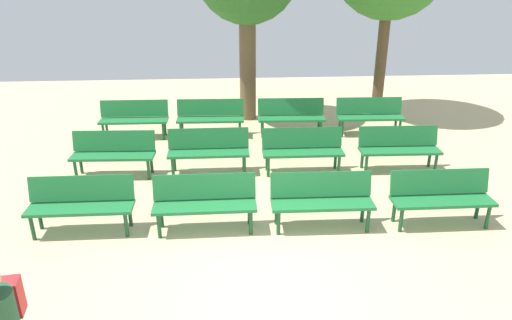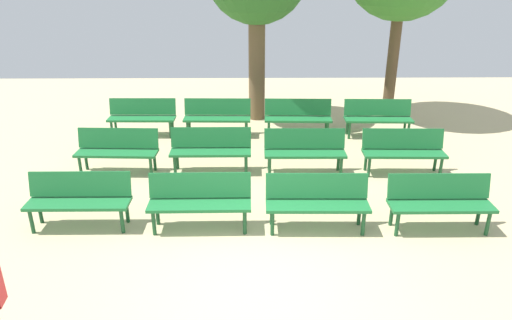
{
  "view_description": "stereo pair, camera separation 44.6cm",
  "coord_description": "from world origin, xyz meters",
  "px_view_note": "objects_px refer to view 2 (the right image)",
  "views": [
    {
      "loc": [
        -0.53,
        -4.97,
        3.92
      ],
      "look_at": [
        0.0,
        3.01,
        0.55
      ],
      "focal_mm": 33.13,
      "sensor_mm": 36.0,
      "label": 1
    },
    {
      "loc": [
        -0.09,
        -4.98,
        3.92
      ],
      "look_at": [
        0.0,
        3.01,
        0.55
      ],
      "focal_mm": 33.13,
      "sensor_mm": 36.0,
      "label": 2
    }
  ],
  "objects_px": {
    "bench_r0_c2": "(317,199)",
    "bench_r1_c0": "(117,148)",
    "bench_r2_c3": "(378,116)",
    "bench_r0_c0": "(79,197)",
    "bench_r1_c2": "(305,149)",
    "bench_r0_c3": "(440,199)",
    "bench_r1_c3": "(403,149)",
    "bench_r0_c1": "(200,198)",
    "bench_r1_c1": "(211,147)",
    "bench_r2_c1": "(217,115)",
    "bench_r2_c0": "(142,115)",
    "bench_r2_c2": "(298,115)"
  },
  "relations": [
    {
      "from": "bench_r0_c3",
      "to": "bench_r1_c3",
      "type": "distance_m",
      "value": 2.15
    },
    {
      "from": "bench_r2_c0",
      "to": "bench_r0_c1",
      "type": "bearing_deg",
      "value": -66.68
    },
    {
      "from": "bench_r1_c3",
      "to": "bench_r2_c1",
      "type": "bearing_deg",
      "value": 150.68
    },
    {
      "from": "bench_r1_c0",
      "to": "bench_r2_c1",
      "type": "bearing_deg",
      "value": 52.06
    },
    {
      "from": "bench_r0_c3",
      "to": "bench_r2_c3",
      "type": "distance_m",
      "value": 4.32
    },
    {
      "from": "bench_r0_c0",
      "to": "bench_r0_c1",
      "type": "distance_m",
      "value": 1.91
    },
    {
      "from": "bench_r0_c3",
      "to": "bench_r2_c0",
      "type": "xyz_separation_m",
      "value": [
        -5.57,
        4.45,
        0.0
      ]
    },
    {
      "from": "bench_r0_c3",
      "to": "bench_r1_c1",
      "type": "bearing_deg",
      "value": 148.62
    },
    {
      "from": "bench_r1_c2",
      "to": "bench_r0_c3",
      "type": "bearing_deg",
      "value": -48.71
    },
    {
      "from": "bench_r1_c0",
      "to": "bench_r2_c0",
      "type": "distance_m",
      "value": 2.21
    },
    {
      "from": "bench_r1_c1",
      "to": "bench_r2_c0",
      "type": "relative_size",
      "value": 1.0
    },
    {
      "from": "bench_r0_c0",
      "to": "bench_r1_c3",
      "type": "xyz_separation_m",
      "value": [
        5.72,
        2.01,
        0.0
      ]
    },
    {
      "from": "bench_r0_c0",
      "to": "bench_r2_c0",
      "type": "xyz_separation_m",
      "value": [
        0.08,
        4.31,
        0.0
      ]
    },
    {
      "from": "bench_r0_c0",
      "to": "bench_r2_c0",
      "type": "height_order",
      "value": "same"
    },
    {
      "from": "bench_r0_c2",
      "to": "bench_r1_c2",
      "type": "relative_size",
      "value": 1.0
    },
    {
      "from": "bench_r0_c0",
      "to": "bench_r0_c2",
      "type": "bearing_deg",
      "value": -1.67
    },
    {
      "from": "bench_r2_c3",
      "to": "bench_r0_c0",
      "type": "bearing_deg",
      "value": -142.5
    },
    {
      "from": "bench_r1_c2",
      "to": "bench_r2_c3",
      "type": "distance_m",
      "value": 2.92
    },
    {
      "from": "bench_r1_c3",
      "to": "bench_r1_c1",
      "type": "bearing_deg",
      "value": 179.53
    },
    {
      "from": "bench_r0_c0",
      "to": "bench_r2_c3",
      "type": "xyz_separation_m",
      "value": [
        5.76,
        4.18,
        0.0
      ]
    },
    {
      "from": "bench_r0_c1",
      "to": "bench_r2_c0",
      "type": "height_order",
      "value": "same"
    },
    {
      "from": "bench_r2_c0",
      "to": "bench_r2_c1",
      "type": "relative_size",
      "value": 1.0
    },
    {
      "from": "bench_r1_c1",
      "to": "bench_r2_c2",
      "type": "xyz_separation_m",
      "value": [
        1.93,
        2.1,
        0.0
      ]
    },
    {
      "from": "bench_r0_c1",
      "to": "bench_r0_c0",
      "type": "bearing_deg",
      "value": 177.55
    },
    {
      "from": "bench_r1_c3",
      "to": "bench_r2_c0",
      "type": "bearing_deg",
      "value": 159.15
    },
    {
      "from": "bench_r0_c1",
      "to": "bench_r0_c3",
      "type": "distance_m",
      "value": 3.75
    },
    {
      "from": "bench_r0_c2",
      "to": "bench_r2_c3",
      "type": "height_order",
      "value": "same"
    },
    {
      "from": "bench_r1_c0",
      "to": "bench_r1_c2",
      "type": "height_order",
      "value": "same"
    },
    {
      "from": "bench_r2_c2",
      "to": "bench_r2_c3",
      "type": "height_order",
      "value": "same"
    },
    {
      "from": "bench_r0_c3",
      "to": "bench_r1_c3",
      "type": "xyz_separation_m",
      "value": [
        0.07,
        2.15,
        0.0
      ]
    },
    {
      "from": "bench_r0_c0",
      "to": "bench_r0_c1",
      "type": "bearing_deg",
      "value": -1.97
    },
    {
      "from": "bench_r0_c1",
      "to": "bench_r1_c0",
      "type": "bearing_deg",
      "value": 129.96
    },
    {
      "from": "bench_r0_c3",
      "to": "bench_r0_c2",
      "type": "bearing_deg",
      "value": 178.96
    },
    {
      "from": "bench_r0_c0",
      "to": "bench_r2_c3",
      "type": "relative_size",
      "value": 0.99
    },
    {
      "from": "bench_r1_c3",
      "to": "bench_r2_c1",
      "type": "distance_m",
      "value": 4.45
    },
    {
      "from": "bench_r0_c0",
      "to": "bench_r0_c1",
      "type": "height_order",
      "value": "same"
    },
    {
      "from": "bench_r0_c2",
      "to": "bench_r0_c3",
      "type": "height_order",
      "value": "same"
    },
    {
      "from": "bench_r0_c0",
      "to": "bench_r0_c2",
      "type": "xyz_separation_m",
      "value": [
        3.74,
        -0.11,
        0.0
      ]
    },
    {
      "from": "bench_r0_c3",
      "to": "bench_r1_c2",
      "type": "xyz_separation_m",
      "value": [
        -1.88,
        2.18,
        0.0
      ]
    },
    {
      "from": "bench_r1_c3",
      "to": "bench_r2_c2",
      "type": "xyz_separation_m",
      "value": [
        -1.88,
        2.22,
        0.0
      ]
    },
    {
      "from": "bench_r0_c2",
      "to": "bench_r2_c3",
      "type": "distance_m",
      "value": 4.74
    },
    {
      "from": "bench_r1_c1",
      "to": "bench_r2_c1",
      "type": "height_order",
      "value": "same"
    },
    {
      "from": "bench_r2_c3",
      "to": "bench_r1_c3",
      "type": "bearing_deg",
      "value": -89.41
    },
    {
      "from": "bench_r2_c2",
      "to": "bench_r2_c3",
      "type": "distance_m",
      "value": 1.92
    },
    {
      "from": "bench_r0_c2",
      "to": "bench_r1_c1",
      "type": "bearing_deg",
      "value": 129.97
    },
    {
      "from": "bench_r0_c2",
      "to": "bench_r1_c0",
      "type": "bearing_deg",
      "value": 149.74
    },
    {
      "from": "bench_r0_c2",
      "to": "bench_r2_c1",
      "type": "bearing_deg",
      "value": 113.48
    },
    {
      "from": "bench_r0_c0",
      "to": "bench_r1_c2",
      "type": "xyz_separation_m",
      "value": [
        3.77,
        2.04,
        0.0
      ]
    },
    {
      "from": "bench_r1_c1",
      "to": "bench_r1_c3",
      "type": "height_order",
      "value": "same"
    },
    {
      "from": "bench_r0_c3",
      "to": "bench_r2_c1",
      "type": "relative_size",
      "value": 0.99
    }
  ]
}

